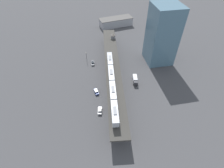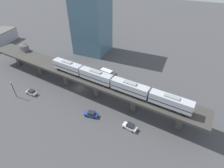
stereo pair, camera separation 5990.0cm
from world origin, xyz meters
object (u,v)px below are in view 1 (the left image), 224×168
(street_car_blue, at_px, (96,92))
(street_car_silver, at_px, (93,63))
(delivery_truck, at_px, (135,80))
(warehouse_building, at_px, (116,22))
(subway_train, at_px, (112,82))
(street_car_white, at_px, (100,111))
(office_tower, at_px, (162,35))
(street_lamp, at_px, (86,56))
(signal_hut, at_px, (113,36))

(street_car_blue, bearing_deg, street_car_silver, 88.02)
(delivery_truck, bearing_deg, warehouse_building, 86.90)
(subway_train, relative_size, delivery_truck, 6.65)
(street_car_white, xyz_separation_m, office_tower, (43.80, 36.16, 17.06))
(street_car_blue, height_order, warehouse_building, warehouse_building)
(street_car_silver, bearing_deg, delivery_truck, -44.29)
(street_car_white, distance_m, street_car_blue, 13.19)
(subway_train, bearing_deg, street_car_blue, 153.91)
(street_lamp, distance_m, office_tower, 49.06)
(street_car_white, relative_size, warehouse_building, 0.16)
(street_car_white, xyz_separation_m, street_lamp, (-2.68, 43.46, 3.17))
(subway_train, xyz_separation_m, street_car_blue, (-7.95, 3.89, -8.93))
(street_lamp, relative_size, office_tower, 0.19)
(subway_train, bearing_deg, street_lamp, 107.12)
(street_car_white, relative_size, street_lamp, 0.67)
(subway_train, bearing_deg, signal_hut, 78.40)
(office_tower, bearing_deg, delivery_truck, -138.38)
(street_car_white, bearing_deg, street_car_silver, 88.85)
(delivery_truck, relative_size, warehouse_building, 0.25)
(delivery_truck, xyz_separation_m, street_lamp, (-25.70, 25.77, 2.35))
(street_car_blue, xyz_separation_m, street_lamp, (-2.57, 30.27, 3.17))
(signal_hut, relative_size, street_car_silver, 0.80)
(signal_hut, bearing_deg, delivery_truck, -82.24)
(subway_train, height_order, street_lamp, subway_train)
(subway_train, distance_m, office_tower, 45.62)
(street_car_blue, relative_size, office_tower, 0.13)
(street_car_blue, bearing_deg, warehouse_building, 71.01)
(subway_train, xyz_separation_m, warehouse_building, (19.21, 82.82, -6.46))
(street_car_silver, height_order, delivery_truck, delivery_truck)
(subway_train, height_order, warehouse_building, subway_train)
(delivery_truck, relative_size, street_lamp, 1.08)
(street_car_white, distance_m, warehouse_building, 96.04)
(subway_train, xyz_separation_m, office_tower, (35.96, 26.86, 8.13))
(delivery_truck, xyz_separation_m, office_tower, (20.78, 18.46, 16.24))
(signal_hut, xyz_separation_m, office_tower, (26.15, -20.93, 8.87))
(street_car_blue, distance_m, warehouse_building, 83.51)
(street_lamp, bearing_deg, street_car_silver, -49.64)
(street_car_blue, relative_size, street_lamp, 0.66)
(signal_hut, height_order, warehouse_building, signal_hut)
(office_tower, bearing_deg, subway_train, -143.24)
(street_car_blue, height_order, delivery_truck, delivery_truck)
(street_lamp, bearing_deg, signal_hut, 33.82)
(signal_hut, bearing_deg, street_car_white, -107.18)
(subway_train, relative_size, street_car_silver, 11.03)
(signal_hut, relative_size, delivery_truck, 0.48)
(street_car_blue, bearing_deg, signal_hut, 67.97)
(subway_train, bearing_deg, office_tower, 36.76)
(street_car_white, relative_size, office_tower, 0.13)
(signal_hut, relative_size, street_lamp, 0.52)
(signal_hut, bearing_deg, office_tower, -38.67)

